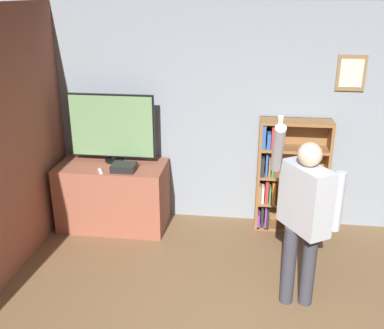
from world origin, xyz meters
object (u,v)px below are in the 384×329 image
Objects in this scene: game_console at (124,167)px; person at (304,210)px; bookshelf at (285,175)px; television at (112,128)px.

person is (1.95, -1.10, 0.12)m from game_console.
person is at bearing -29.37° from game_console.
bookshelf reaches higher than game_console.
game_console is 0.20× the size of bookshelf.
television is at bearing 125.73° from game_console.
game_console is 0.15× the size of person.
game_console is at bearing -152.00° from person.
television is at bearing -155.30° from person.
person is (2.16, -1.38, -0.27)m from television.
television is 3.80× the size of game_console.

